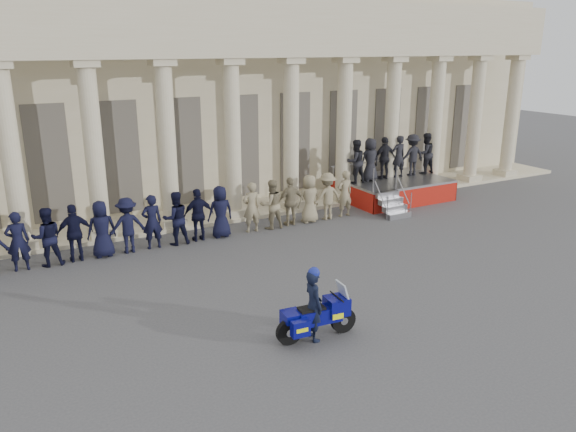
{
  "coord_description": "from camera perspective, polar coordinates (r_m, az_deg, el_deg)",
  "views": [
    {
      "loc": [
        -7.21,
        -12.08,
        6.73
      ],
      "look_at": [
        0.88,
        2.72,
        1.6
      ],
      "focal_mm": 35.0,
      "sensor_mm": 36.0,
      "label": 1
    }
  ],
  "objects": [
    {
      "name": "motorcycle",
      "position": [
        13.56,
        3.02,
        -10.1
      ],
      "size": [
        2.08,
        0.87,
        1.34
      ],
      "rotation": [
        0.0,
        0.0,
        -0.08
      ],
      "color": "black",
      "rests_on": "ground"
    },
    {
      "name": "rider",
      "position": [
        13.36,
        2.6,
        -8.91
      ],
      "size": [
        0.47,
        0.67,
        1.84
      ],
      "rotation": [
        0.0,
        0.0,
        1.49
      ],
      "color": "black",
      "rests_on": "ground"
    },
    {
      "name": "officer_rank",
      "position": [
        19.49,
        -17.44,
        -1.13
      ],
      "size": [
        18.81,
        0.72,
        1.91
      ],
      "color": "black",
      "rests_on": "ground"
    },
    {
      "name": "reviewing_stand",
      "position": [
        25.91,
        10.66,
        5.24
      ],
      "size": [
        4.93,
        4.36,
        2.85
      ],
      "color": "gray",
      "rests_on": "ground"
    },
    {
      "name": "ground",
      "position": [
        15.6,
        1.99,
        -8.66
      ],
      "size": [
        90.0,
        90.0,
        0.0
      ],
      "primitive_type": "plane",
      "color": "#404043",
      "rests_on": "ground"
    },
    {
      "name": "building",
      "position": [
        27.87,
        -13.86,
        11.9
      ],
      "size": [
        40.0,
        12.5,
        9.0
      ],
      "color": "#C0B390",
      "rests_on": "ground"
    }
  ]
}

